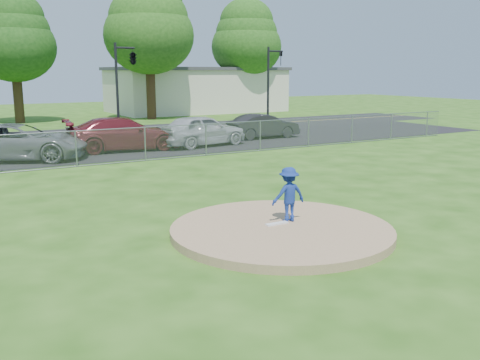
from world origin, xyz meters
The scene contains 17 objects.
ground centered at (0.00, 10.00, 0.00)m, with size 120.00×120.00×0.00m, color #245011.
pitchers_mound centered at (0.00, 0.00, 0.10)m, with size 5.40×5.40×0.20m, color #9D7A56.
pitching_rubber centered at (0.00, 0.20, 0.22)m, with size 0.60×0.15×0.04m, color white.
chain_link_fence centered at (0.00, 12.00, 0.75)m, with size 40.00×0.06×1.50m, color gray.
parking_lot centered at (0.00, 16.50, 0.01)m, with size 50.00×8.00×0.01m, color black.
street centered at (0.00, 24.00, 0.00)m, with size 60.00×7.00×0.01m, color black.
commercial_building centered at (16.00, 38.00, 2.16)m, with size 16.40×9.40×4.30m.
tree_center centered at (-1.00, 34.00, 6.47)m, with size 6.16×6.16×9.84m.
tree_right centered at (9.00, 32.00, 7.65)m, with size 7.28×7.28×11.63m.
tree_far_right centered at (20.00, 35.00, 7.06)m, with size 6.72×6.72×10.74m.
traffic_signal_center centered at (3.97, 22.00, 4.61)m, with size 1.42×2.48×5.60m.
traffic_signal_right centered at (14.24, 22.00, 3.36)m, with size 1.28×0.20×5.60m.
pitcher centered at (0.42, 0.31, 0.89)m, with size 0.89×0.51×1.37m, color navy.
parked_car_gray centered at (-3.77, 15.01, 0.82)m, with size 2.69×5.84×1.62m, color slate.
parked_car_darkred centered at (1.21, 15.60, 0.84)m, with size 2.31×5.69×1.65m, color maroon.
parked_car_pearl centered at (5.30, 15.11, 0.85)m, with size 1.98×4.91×1.67m, color #B8BBBD.
parked_car_charcoal centered at (10.00, 16.37, 0.72)m, with size 1.51×4.33×1.43m, color #232325.
Camera 1 is at (-7.17, -10.27, 3.89)m, focal length 40.00 mm.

